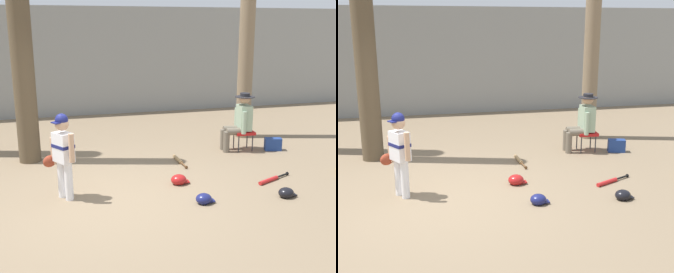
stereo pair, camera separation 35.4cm
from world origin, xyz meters
TOP-DOWN VIEW (x-y plane):
  - ground_plane at (0.00, 0.00)m, footprint 60.00×60.00m
  - concrete_back_wall at (0.00, 6.70)m, footprint 18.00×0.36m
  - tree_near_player at (-1.17, 2.38)m, footprint 0.59×0.59m
  - tree_behind_spectator at (3.59, 2.99)m, footprint 0.49×0.49m
  - young_ballplayer at (-0.63, 0.30)m, footprint 0.50×0.52m
  - folding_stool at (3.11, 1.96)m, footprint 0.43×0.43m
  - seated_spectator at (3.01, 1.97)m, footprint 0.67×0.54m
  - handbag_beside_stool at (3.69, 1.76)m, footprint 0.38×0.27m
  - bat_red_barrel at (2.72, 0.09)m, footprint 0.72×0.37m
  - bat_wood_tan at (1.56, 1.54)m, footprint 0.07×0.74m
  - batting_helmet_red at (1.20, 0.39)m, footprint 0.31×0.23m
  - batting_helmet_black at (2.61, -0.59)m, footprint 0.28×0.22m
  - batting_helmet_navy at (1.32, -0.46)m, footprint 0.28×0.22m

SIDE VIEW (x-z plane):
  - ground_plane at x=0.00m, z-range 0.00..0.00m
  - bat_wood_tan at x=1.56m, z-range 0.00..0.07m
  - bat_red_barrel at x=2.72m, z-range 0.00..0.07m
  - batting_helmet_black at x=2.61m, z-range -0.01..0.15m
  - batting_helmet_navy at x=1.32m, z-range -0.01..0.15m
  - batting_helmet_red at x=1.20m, z-range -0.01..0.16m
  - handbag_beside_stool at x=3.69m, z-range 0.00..0.26m
  - folding_stool at x=3.11m, z-range 0.16..0.57m
  - seated_spectator at x=3.01m, z-range 0.04..1.24m
  - young_ballplayer at x=-0.63m, z-range 0.09..1.40m
  - concrete_back_wall at x=0.00m, z-range 0.00..3.06m
  - tree_behind_spectator at x=3.59m, z-range -0.25..4.39m
  - tree_near_player at x=-1.17m, z-range -0.29..5.56m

